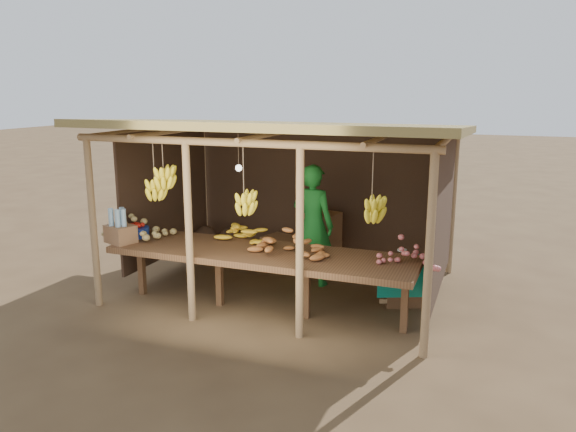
% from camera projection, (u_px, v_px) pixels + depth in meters
% --- Properties ---
extents(ground, '(60.00, 60.00, 0.00)m').
position_uv_depth(ground, '(288.00, 287.00, 8.06)').
color(ground, brown).
rests_on(ground, ground).
extents(stall_structure, '(4.70, 3.50, 2.43)m').
position_uv_depth(stall_structure, '(286.00, 157.00, 7.48)').
color(stall_structure, '#9B7750').
rests_on(stall_structure, ground).
extents(counter, '(3.90, 1.05, 0.80)m').
position_uv_depth(counter, '(261.00, 256.00, 7.02)').
color(counter, brown).
rests_on(counter, ground).
extents(potato_heap, '(0.92, 0.62, 0.36)m').
position_uv_depth(potato_heap, '(136.00, 224.00, 7.66)').
color(potato_heap, tan).
rests_on(potato_heap, counter).
extents(sweet_potato_heap, '(0.96, 0.70, 0.35)m').
position_uv_depth(sweet_potato_heap, '(291.00, 239.00, 6.91)').
color(sweet_potato_heap, '#A7602B').
rests_on(sweet_potato_heap, counter).
extents(onion_heap, '(0.79, 0.52, 0.35)m').
position_uv_depth(onion_heap, '(407.00, 250.00, 6.45)').
color(onion_heap, '#CB6462').
rests_on(onion_heap, counter).
extents(banana_pile, '(0.67, 0.44, 0.35)m').
position_uv_depth(banana_pile, '(246.00, 227.00, 7.52)').
color(banana_pile, yellow).
rests_on(banana_pile, counter).
extents(tomato_basin, '(0.36, 0.36, 0.19)m').
position_uv_depth(tomato_basin, '(136.00, 231.00, 7.70)').
color(tomato_basin, navy).
rests_on(tomato_basin, counter).
extents(bottle_box, '(0.45, 0.40, 0.47)m').
position_uv_depth(bottle_box, '(120.00, 229.00, 7.37)').
color(bottle_box, brown).
rests_on(bottle_box, counter).
extents(vendor, '(0.71, 0.54, 1.76)m').
position_uv_depth(vendor, '(313.00, 225.00, 8.03)').
color(vendor, '#176922').
rests_on(vendor, ground).
extents(tarp_crate, '(0.80, 0.75, 0.76)m').
position_uv_depth(tarp_crate, '(405.00, 280.00, 7.43)').
color(tarp_crate, brown).
rests_on(tarp_crate, ground).
extents(carton_stack, '(1.27, 0.57, 0.90)m').
position_uv_depth(carton_stack, '(307.00, 244.00, 8.82)').
color(carton_stack, brown).
rests_on(carton_stack, ground).
extents(burlap_sacks, '(0.92, 0.48, 0.65)m').
position_uv_depth(burlap_sacks, '(218.00, 243.00, 9.34)').
color(burlap_sacks, '#422C1E').
rests_on(burlap_sacks, ground).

